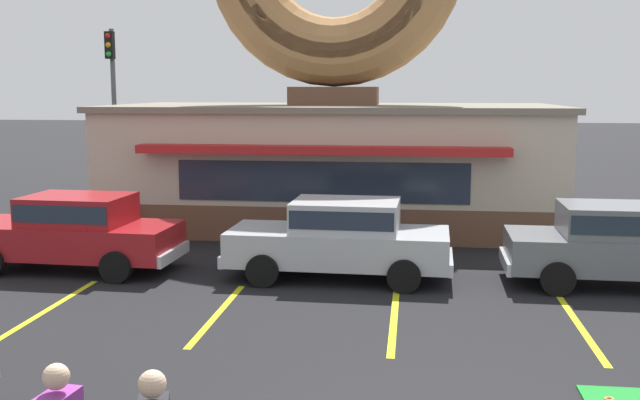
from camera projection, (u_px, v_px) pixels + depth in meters
The scene contains 11 objects.
donut_shop_building at pixel (334, 91), 20.89m from camera, with size 12.30×6.75×10.96m.
mini_donut_mid_centre at pixel (609, 399), 9.15m from camera, with size 0.13×0.13×0.04m, color #D17F47.
car_red at pixel (74, 229), 15.76m from camera, with size 4.63×2.12×1.60m.
car_grey at pixel (621, 242), 14.46m from camera, with size 4.59×2.05×1.60m.
car_silver at pixel (341, 236), 15.04m from camera, with size 4.61×2.08×1.60m.
trash_bin at pixel (123, 220), 19.03m from camera, with size 0.57×0.57×0.97m.
traffic_light_pole at pixel (113, 92), 25.35m from camera, with size 0.28×0.47×5.80m.
parking_stripe_far_left at pixel (52, 307), 13.16m from camera, with size 0.12×3.60×0.01m, color yellow.
parking_stripe_left at pixel (218, 313), 12.79m from camera, with size 0.12×3.60×0.01m, color yellow.
parking_stripe_mid_left at pixel (394, 320), 12.43m from camera, with size 0.12×3.60×0.01m, color yellow.
parking_stripe_centre at pixel (580, 327), 12.06m from camera, with size 0.12×3.60×0.01m, color yellow.
Camera 1 is at (-0.46, -7.05, 3.82)m, focal length 42.00 mm.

